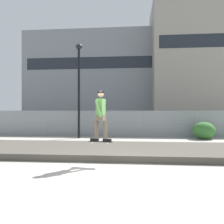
# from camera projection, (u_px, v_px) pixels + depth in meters

# --- Properties ---
(ground_plane) EXTENTS (120.00, 120.00, 0.00)m
(ground_plane) POSITION_uv_depth(u_px,v_px,m) (99.00, 173.00, 6.43)
(ground_plane) COLOR #9E998E
(gravel_berm) EXTENTS (16.37, 3.77, 0.25)m
(gravel_berm) POSITION_uv_depth(u_px,v_px,m) (110.00, 150.00, 9.59)
(gravel_berm) COLOR #4C473F
(gravel_berm) RESTS_ON ground_plane
(skateboard) EXTENTS (0.82, 0.34, 0.07)m
(skateboard) POSITION_uv_depth(u_px,v_px,m) (101.00, 142.00, 7.39)
(skateboard) COLOR black
(skater) EXTENTS (0.73, 0.61, 1.68)m
(skater) POSITION_uv_depth(u_px,v_px,m) (101.00, 113.00, 7.39)
(skater) COLOR black
(skater) RESTS_ON skateboard
(chain_fence) EXTENTS (17.96, 0.06, 1.85)m
(chain_fence) POSITION_uv_depth(u_px,v_px,m) (119.00, 123.00, 15.87)
(chain_fence) COLOR gray
(chain_fence) RESTS_ON ground_plane
(street_lamp) EXTENTS (0.44, 0.44, 6.34)m
(street_lamp) POSITION_uv_depth(u_px,v_px,m) (79.00, 79.00, 15.00)
(street_lamp) COLOR black
(street_lamp) RESTS_ON ground_plane
(parked_car_near) EXTENTS (4.44, 2.03, 1.66)m
(parked_car_near) POSITION_uv_depth(u_px,v_px,m) (59.00, 123.00, 18.88)
(parked_car_near) COLOR black
(parked_car_near) RESTS_ON ground_plane
(parked_car_mid) EXTENTS (4.45, 2.04, 1.66)m
(parked_car_mid) POSITION_uv_depth(u_px,v_px,m) (130.00, 123.00, 18.32)
(parked_car_mid) COLOR silver
(parked_car_mid) RESTS_ON ground_plane
(parked_car_far) EXTENTS (4.42, 1.98, 1.66)m
(parked_car_far) POSITION_uv_depth(u_px,v_px,m) (194.00, 123.00, 18.23)
(parked_car_far) COLOR maroon
(parked_car_far) RESTS_ON ground_plane
(library_building) EXTENTS (31.69, 14.54, 19.66)m
(library_building) POSITION_uv_depth(u_px,v_px,m) (98.00, 79.00, 54.70)
(library_building) COLOR slate
(library_building) RESTS_ON ground_plane
(office_block) EXTENTS (22.31, 12.12, 23.97)m
(office_block) POSITION_uv_depth(u_px,v_px,m) (205.00, 63.00, 46.78)
(office_block) COLOR gray
(office_block) RESTS_ON ground_plane
(shrub_left) EXTENTS (1.43, 1.17, 1.11)m
(shrub_left) POSITION_uv_depth(u_px,v_px,m) (204.00, 131.00, 14.39)
(shrub_left) COLOR #336B2D
(shrub_left) RESTS_ON ground_plane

